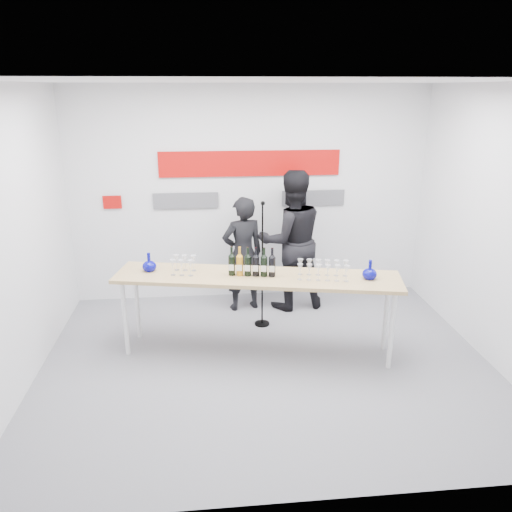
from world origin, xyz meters
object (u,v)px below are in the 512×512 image
at_px(presenter_left, 243,254).
at_px(mic_stand, 262,289).
at_px(tasting_table, 257,281).
at_px(presenter_right, 291,241).

relative_size(presenter_left, mic_stand, 0.96).
xyz_separation_m(tasting_table, presenter_left, (-0.06, 1.24, -0.09)).
xyz_separation_m(tasting_table, mic_stand, (0.14, 0.69, -0.38)).
distance_m(presenter_left, presenter_right, 0.68).
bearing_deg(presenter_right, mic_stand, 41.97).
bearing_deg(presenter_right, tasting_table, 55.67).
height_order(tasting_table, presenter_left, presenter_left).
bearing_deg(tasting_table, mic_stand, 90.09).
relative_size(presenter_left, presenter_right, 0.82).
bearing_deg(mic_stand, tasting_table, -113.25).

